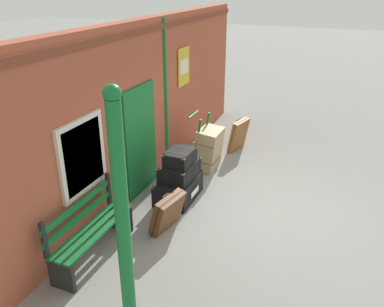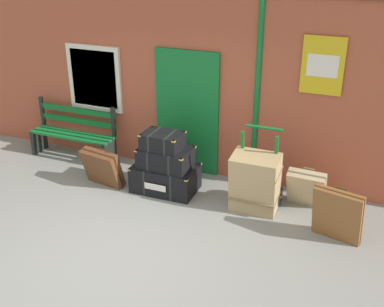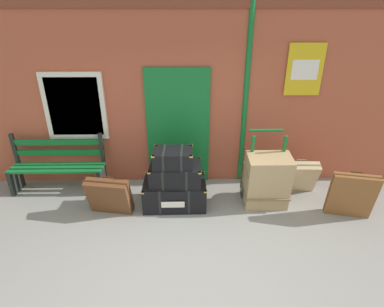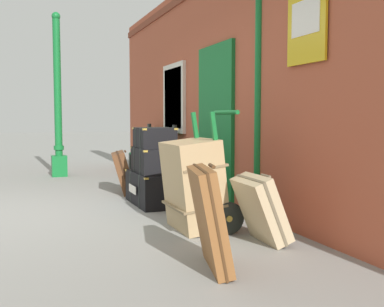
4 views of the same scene
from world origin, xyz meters
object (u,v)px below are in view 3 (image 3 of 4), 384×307
(porters_trolley, at_px, (263,185))
(suitcase_umber, at_px, (300,176))
(steamer_trunk_middle, at_px, (176,173))
(suitcase_beige, at_px, (351,195))
(large_brown_trunk, at_px, (267,181))
(steamer_trunk_top, at_px, (173,158))
(platform_bench, at_px, (58,166))
(steamer_trunk_base, at_px, (175,193))
(suitcase_olive, at_px, (109,196))

(porters_trolley, bearing_deg, suitcase_umber, 17.89)
(steamer_trunk_middle, bearing_deg, suitcase_beige, -8.23)
(steamer_trunk_middle, relative_size, large_brown_trunk, 0.89)
(steamer_trunk_top, distance_m, suitcase_umber, 2.28)
(steamer_trunk_top, bearing_deg, platform_bench, 164.52)
(porters_trolley, bearing_deg, large_brown_trunk, -90.00)
(platform_bench, height_order, porters_trolley, porters_trolley)
(large_brown_trunk, distance_m, suitcase_umber, 0.81)
(platform_bench, distance_m, steamer_trunk_top, 2.17)
(platform_bench, bearing_deg, large_brown_trunk, -9.49)
(steamer_trunk_top, bearing_deg, suitcase_beige, -7.50)
(steamer_trunk_top, xyz_separation_m, suitcase_umber, (2.18, 0.37, -0.56))
(suitcase_umber, bearing_deg, platform_bench, 177.32)
(steamer_trunk_base, height_order, steamer_trunk_top, steamer_trunk_top)
(platform_bench, distance_m, steamer_trunk_base, 2.14)
(steamer_trunk_middle, xyz_separation_m, steamer_trunk_top, (-0.03, -0.03, 0.29))
(steamer_trunk_base, relative_size, steamer_trunk_top, 1.65)
(suitcase_olive, bearing_deg, platform_bench, 144.03)
(porters_trolley, distance_m, suitcase_umber, 0.73)
(platform_bench, distance_m, suitcase_umber, 4.24)
(steamer_trunk_top, xyz_separation_m, large_brown_trunk, (1.49, -0.02, -0.41))
(porters_trolley, height_order, large_brown_trunk, porters_trolley)
(porters_trolley, distance_m, suitcase_olive, 2.50)
(large_brown_trunk, bearing_deg, suitcase_umber, 29.74)
(large_brown_trunk, bearing_deg, suitcase_beige, -15.31)
(steamer_trunk_middle, xyz_separation_m, suitcase_umber, (2.14, 0.34, -0.27))
(steamer_trunk_middle, distance_m, suitcase_umber, 2.19)
(steamer_trunk_middle, relative_size, suitcase_olive, 1.16)
(large_brown_trunk, distance_m, suitcase_beige, 1.26)
(porters_trolley, bearing_deg, steamer_trunk_middle, -175.37)
(suitcase_olive, bearing_deg, steamer_trunk_top, 11.47)
(porters_trolley, relative_size, suitcase_umber, 1.94)
(steamer_trunk_base, distance_m, steamer_trunk_middle, 0.37)
(large_brown_trunk, bearing_deg, steamer_trunk_top, 179.11)
(steamer_trunk_top, relative_size, large_brown_trunk, 0.67)
(suitcase_beige, bearing_deg, steamer_trunk_middle, 171.77)
(platform_bench, distance_m, suitcase_beige, 4.84)
(steamer_trunk_middle, bearing_deg, suitcase_umber, 9.02)
(steamer_trunk_top, bearing_deg, steamer_trunk_base, 77.64)
(steamer_trunk_top, height_order, porters_trolley, porters_trolley)
(suitcase_beige, bearing_deg, suitcase_umber, 125.88)
(steamer_trunk_base, height_order, suitcase_olive, suitcase_olive)
(steamer_trunk_top, relative_size, suitcase_beige, 0.78)
(platform_bench, bearing_deg, suitcase_umber, -2.68)
(porters_trolley, relative_size, suitcase_olive, 1.69)
(platform_bench, height_order, steamer_trunk_base, platform_bench)
(suitcase_olive, bearing_deg, steamer_trunk_middle, 12.72)
(platform_bench, xyz_separation_m, suitcase_olive, (1.06, -0.77, -0.13))
(platform_bench, relative_size, steamer_trunk_base, 1.57)
(platform_bench, relative_size, suitcase_olive, 2.24)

